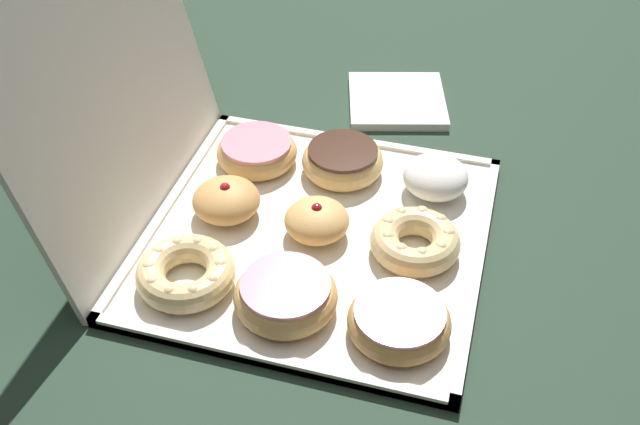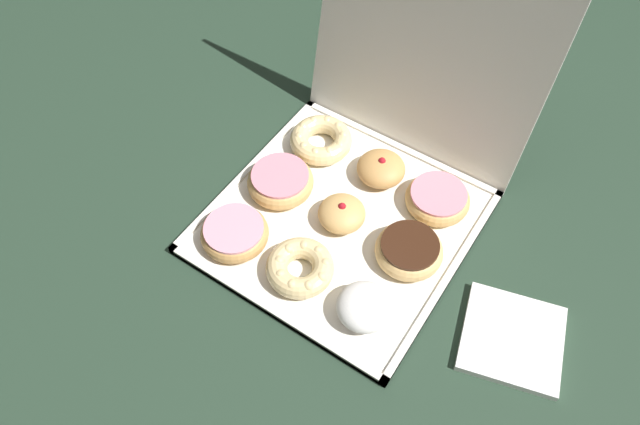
% 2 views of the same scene
% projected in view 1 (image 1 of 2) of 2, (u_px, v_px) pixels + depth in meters
% --- Properties ---
extents(ground_plane, '(3.00, 3.00, 0.00)m').
position_uv_depth(ground_plane, '(317.00, 239.00, 0.96)').
color(ground_plane, '#233828').
extents(donut_box, '(0.42, 0.42, 0.01)m').
position_uv_depth(donut_box, '(317.00, 236.00, 0.95)').
color(donut_box, silver).
rests_on(donut_box, ground).
extents(box_lid_open, '(0.42, 0.10, 0.42)m').
position_uv_depth(box_lid_open, '(103.00, 67.00, 0.87)').
color(box_lid_open, silver).
rests_on(box_lid_open, ground).
extents(pink_frosted_donut_0, '(0.11, 0.11, 0.03)m').
position_uv_depth(pink_frosted_donut_0, '(399.00, 321.00, 0.82)').
color(pink_frosted_donut_0, tan).
rests_on(pink_frosted_donut_0, donut_box).
extents(cruller_donut_1, '(0.11, 0.11, 0.04)m').
position_uv_depth(cruller_donut_1, '(416.00, 238.00, 0.92)').
color(cruller_donut_1, '#EACC8C').
rests_on(cruller_donut_1, donut_box).
extents(powdered_filled_donut_2, '(0.09, 0.09, 0.05)m').
position_uv_depth(powdered_filled_donut_2, '(436.00, 177.00, 1.00)').
color(powdered_filled_donut_2, white).
rests_on(powdered_filled_donut_2, donut_box).
extents(pink_frosted_donut_3, '(0.12, 0.12, 0.04)m').
position_uv_depth(pink_frosted_donut_3, '(289.00, 296.00, 0.85)').
color(pink_frosted_donut_3, tan).
rests_on(pink_frosted_donut_3, donut_box).
extents(jelly_filled_donut_4, '(0.08, 0.08, 0.05)m').
position_uv_depth(jelly_filled_donut_4, '(317.00, 220.00, 0.94)').
color(jelly_filled_donut_4, tan).
rests_on(jelly_filled_donut_4, donut_box).
extents(chocolate_frosted_donut_5, '(0.11, 0.11, 0.04)m').
position_uv_depth(chocolate_frosted_donut_5, '(339.00, 160.00, 1.03)').
color(chocolate_frosted_donut_5, '#E5B770').
rests_on(chocolate_frosted_donut_5, donut_box).
extents(cruller_donut_6, '(0.12, 0.12, 0.04)m').
position_uv_depth(cruller_donut_6, '(186.00, 272.00, 0.87)').
color(cruller_donut_6, '#EACC8C').
rests_on(cruller_donut_6, donut_box).
extents(jelly_filled_donut_7, '(0.09, 0.09, 0.05)m').
position_uv_depth(jelly_filled_donut_7, '(226.00, 200.00, 0.97)').
color(jelly_filled_donut_7, tan).
rests_on(jelly_filled_donut_7, donut_box).
extents(pink_frosted_donut_8, '(0.11, 0.11, 0.04)m').
position_uv_depth(pink_frosted_donut_8, '(257.00, 151.00, 1.05)').
color(pink_frosted_donut_8, tan).
rests_on(pink_frosted_donut_8, donut_box).
extents(napkin_stack, '(0.18, 0.18, 0.01)m').
position_uv_depth(napkin_stack, '(397.00, 101.00, 1.19)').
color(napkin_stack, white).
rests_on(napkin_stack, ground).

